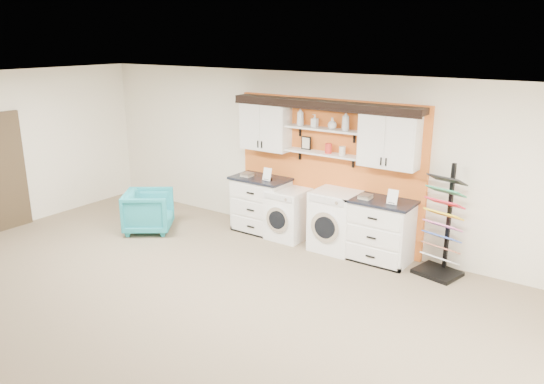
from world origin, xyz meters
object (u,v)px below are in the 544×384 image
Objects in this scene: washer at (288,214)px; sample_rack at (441,240)px; base_cabinet_left at (261,204)px; base_cabinet_right at (380,230)px; armchair at (149,211)px; dryer at (335,221)px.

washer is 2.62m from sample_rack.
base_cabinet_left is 1.17× the size of washer.
base_cabinet_right is 1.24× the size of armchair.
base_cabinet_left is 2.01m from armchair.
sample_rack is (0.93, 0.03, 0.04)m from base_cabinet_right.
washer is 2.50m from armchair.
washer is at bearing -180.00° from dryer.
base_cabinet_right is at bearing -164.87° from sample_rack.
sample_rack is (2.61, 0.04, 0.09)m from washer.
sample_rack reaches higher than base_cabinet_right.
base_cabinet_left reaches higher than armchair.
armchair is at bearing -159.98° from dryer.
base_cabinet_left is at bearing -166.37° from sample_rack.
dryer reaches higher than washer.
base_cabinet_left reaches higher than dryer.
base_cabinet_left is 1.25× the size of armchair.
base_cabinet_right reaches higher than washer.
dryer is (-0.77, -0.00, 0.00)m from base_cabinet_right.
base_cabinet_left is 0.61× the size of sample_rack.
sample_rack reaches higher than armchair.
washer reaches higher than armchair.
washer is 1.07× the size of armchair.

